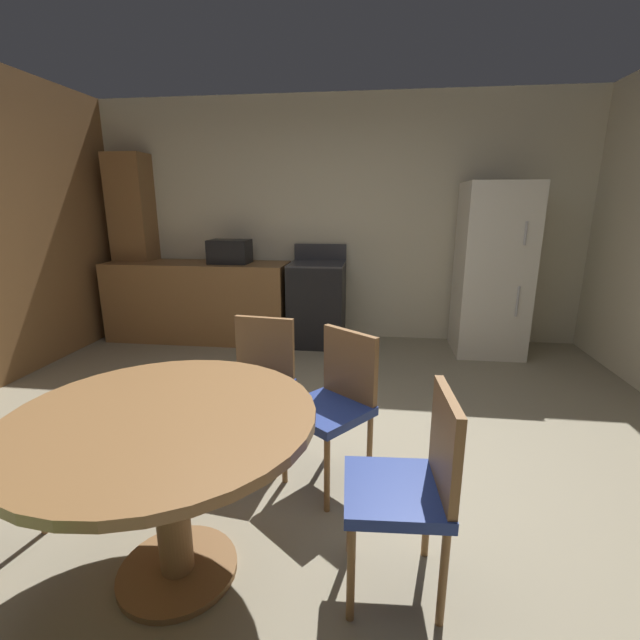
{
  "coord_description": "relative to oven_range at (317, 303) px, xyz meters",
  "views": [
    {
      "loc": [
        0.47,
        -2.21,
        1.55
      ],
      "look_at": [
        0.1,
        0.68,
        0.77
      ],
      "focal_mm": 24.51,
      "sensor_mm": 36.0,
      "label": 1
    }
  ],
  "objects": [
    {
      "name": "wall_back",
      "position": [
        0.17,
        0.4,
        0.88
      ],
      "size": [
        5.79,
        0.12,
        2.7
      ],
      "primitive_type": "cube",
      "color": "beige",
      "rests_on": "ground"
    },
    {
      "name": "kitchen_counter",
      "position": [
        -1.38,
        -0.0,
        -0.02
      ],
      "size": [
        2.07,
        0.6,
        0.9
      ],
      "primitive_type": "cube",
      "color": "olive",
      "rests_on": "ground"
    },
    {
      "name": "chair_northeast",
      "position": [
        0.44,
        -2.51,
        0.03
      ],
      "size": [
        0.56,
        0.56,
        0.87
      ],
      "rotation": [
        0.0,
        0.0,
        4.04
      ],
      "color": "olive",
      "rests_on": "ground"
    },
    {
      "name": "pantry_column",
      "position": [
        -2.2,
        0.18,
        0.58
      ],
      "size": [
        0.44,
        0.36,
        2.1
      ],
      "primitive_type": "cube",
      "color": "olive",
      "rests_on": "ground"
    },
    {
      "name": "oven_range",
      "position": [
        0.0,
        0.0,
        0.0
      ],
      "size": [
        0.6,
        0.6,
        1.1
      ],
      "color": "black",
      "rests_on": "ground"
    },
    {
      "name": "ground_plane",
      "position": [
        0.17,
        -2.53,
        -0.47
      ],
      "size": [
        14.0,
        14.0,
        0.0
      ],
      "primitive_type": "plane",
      "color": "gray"
    },
    {
      "name": "refrigerator",
      "position": [
        1.84,
        -0.05,
        0.41
      ],
      "size": [
        0.68,
        0.68,
        1.76
      ],
      "color": "silver",
      "rests_on": "ground"
    },
    {
      "name": "chair_east",
      "position": [
        0.81,
        -3.22,
        0.03
      ],
      "size": [
        0.43,
        0.43,
        0.87
      ],
      "rotation": [
        0.0,
        0.0,
        3.21
      ],
      "color": "olive",
      "rests_on": "ground"
    },
    {
      "name": "chair_north",
      "position": [
        -0.05,
        -2.31,
        0.03
      ],
      "size": [
        0.44,
        0.44,
        0.87
      ],
      "rotation": [
        0.0,
        0.0,
        4.59
      ],
      "color": "olive",
      "rests_on": "ground"
    },
    {
      "name": "microwave",
      "position": [
        -0.98,
        -0.0,
        0.56
      ],
      "size": [
        0.44,
        0.32,
        0.26
      ],
      "primitive_type": "cube",
      "color": "black",
      "rests_on": "kitchen_counter"
    },
    {
      "name": "dining_table",
      "position": [
        -0.17,
        -3.28,
        0.14
      ],
      "size": [
        1.2,
        1.2,
        0.76
      ],
      "color": "olive",
      "rests_on": "ground"
    }
  ]
}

